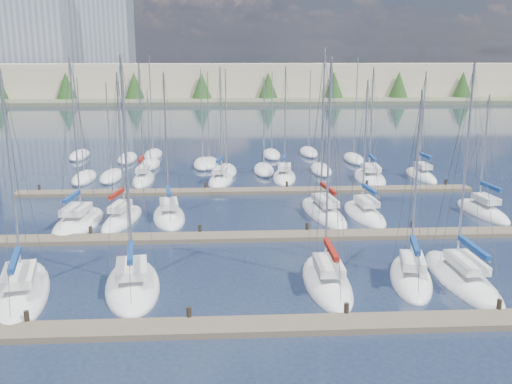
{
  "coord_description": "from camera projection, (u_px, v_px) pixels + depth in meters",
  "views": [
    {
      "loc": [
        -2.11,
        -23.57,
        13.3
      ],
      "look_at": [
        0.0,
        14.0,
        4.0
      ],
      "focal_mm": 40.0,
      "sensor_mm": 36.0,
      "label": 1
    }
  ],
  "objects": [
    {
      "name": "sailboat_o",
      "position": [
        221.0,
        180.0,
        59.68
      ],
      "size": [
        3.39,
        6.85,
        12.56
      ],
      "rotation": [
        0.0,
        0.0,
        -0.16
      ],
      "color": "white",
      "rests_on": "ground"
    },
    {
      "name": "shoreline",
      "position": [
        186.0,
        72.0,
        168.81
      ],
      "size": [
        400.0,
        60.0,
        38.0
      ],
      "color": "#666B51",
      "rests_on": "ground"
    },
    {
      "name": "ground",
      "position": [
        239.0,
        144.0,
        84.3
      ],
      "size": [
        400.0,
        400.0,
        0.0
      ],
      "primitive_type": "plane",
      "color": "#232E46",
      "rests_on": "ground"
    },
    {
      "name": "sailboat_k",
      "position": [
        323.0,
        212.0,
        47.73
      ],
      "size": [
        3.84,
        9.8,
        14.34
      ],
      "rotation": [
        0.0,
        0.0,
        0.13
      ],
      "color": "white",
      "rests_on": "ground"
    },
    {
      "name": "sailboat_l",
      "position": [
        364.0,
        214.0,
        47.33
      ],
      "size": [
        3.2,
        7.9,
        11.84
      ],
      "rotation": [
        0.0,
        0.0,
        0.09
      ],
      "color": "white",
      "rests_on": "ground"
    },
    {
      "name": "sailboat_b",
      "position": [
        21.0,
        292.0,
        32.03
      ],
      "size": [
        5.12,
        10.13,
        13.2
      ],
      "rotation": [
        0.0,
        0.0,
        0.23
      ],
      "color": "white",
      "rests_on": "ground"
    },
    {
      "name": "sailboat_i",
      "position": [
        122.0,
        219.0,
        45.81
      ],
      "size": [
        3.36,
        7.77,
        12.51
      ],
      "rotation": [
        0.0,
        0.0,
        -0.17
      ],
      "color": "white",
      "rests_on": "ground"
    },
    {
      "name": "sailboat_q",
      "position": [
        370.0,
        178.0,
        60.92
      ],
      "size": [
        3.67,
        8.83,
        12.46
      ],
      "rotation": [
        0.0,
        0.0,
        -0.07
      ],
      "color": "white",
      "rests_on": "ground"
    },
    {
      "name": "sailboat_j",
      "position": [
        169.0,
        216.0,
        46.62
      ],
      "size": [
        3.51,
        7.6,
        12.5
      ],
      "rotation": [
        0.0,
        0.0,
        0.13
      ],
      "color": "white",
      "rests_on": "ground"
    },
    {
      "name": "sailboat_r",
      "position": [
        421.0,
        176.0,
        61.89
      ],
      "size": [
        2.43,
        7.27,
        12.02
      ],
      "rotation": [
        0.0,
        0.0,
        0.05
      ],
      "color": "white",
      "rests_on": "ground"
    },
    {
      "name": "dock_near",
      "position": [
        270.0,
        326.0,
        28.06
      ],
      "size": [
        44.0,
        1.93,
        1.1
      ],
      "color": "#6B5E4C",
      "rests_on": "ground"
    },
    {
      "name": "distant_boats",
      "position": [
        206.0,
        163.0,
        68.26
      ],
      "size": [
        36.93,
        20.75,
        13.3
      ],
      "color": "#9EA0A5",
      "rests_on": "ground"
    },
    {
      "name": "dock_mid",
      "position": [
        254.0,
        236.0,
        41.63
      ],
      "size": [
        44.0,
        1.93,
        1.1
      ],
      "color": "#6B5E4C",
      "rests_on": "ground"
    },
    {
      "name": "sailboat_m",
      "position": [
        482.0,
        211.0,
        48.1
      ],
      "size": [
        3.04,
        7.67,
        10.69
      ],
      "rotation": [
        0.0,
        0.0,
        0.1
      ],
      "color": "white",
      "rests_on": "ground"
    },
    {
      "name": "sailboat_d",
      "position": [
        327.0,
        281.0,
        33.43
      ],
      "size": [
        2.66,
        8.46,
        13.8
      ],
      "rotation": [
        0.0,
        0.0,
        -0.0
      ],
      "color": "white",
      "rests_on": "ground"
    },
    {
      "name": "sailboat_n",
      "position": [
        143.0,
        179.0,
        60.09
      ],
      "size": [
        2.15,
        7.11,
        13.03
      ],
      "rotation": [
        0.0,
        0.0,
        0.0
      ],
      "color": "white",
      "rests_on": "ground"
    },
    {
      "name": "sailboat_f",
      "position": [
        461.0,
        278.0,
        33.89
      ],
      "size": [
        2.86,
        9.52,
        13.42
      ],
      "rotation": [
        0.0,
        0.0,
        0.02
      ],
      "color": "white",
      "rests_on": "ground"
    },
    {
      "name": "dock_far",
      "position": [
        247.0,
        191.0,
        55.2
      ],
      "size": [
        44.0,
        1.93,
        1.1
      ],
      "color": "#6B5E4C",
      "rests_on": "ground"
    },
    {
      "name": "sailboat_c",
      "position": [
        133.0,
        285.0,
        32.94
      ],
      "size": [
        4.26,
        8.71,
        13.88
      ],
      "rotation": [
        0.0,
        0.0,
        0.14
      ],
      "color": "white",
      "rests_on": "ground"
    },
    {
      "name": "sailboat_e",
      "position": [
        411.0,
        277.0,
        34.03
      ],
      "size": [
        3.89,
        7.73,
        11.98
      ],
      "rotation": [
        0.0,
        0.0,
        -0.21
      ],
      "color": "white",
      "rests_on": "ground"
    },
    {
      "name": "sailboat_h",
      "position": [
        79.0,
        222.0,
        44.98
      ],
      "size": [
        3.9,
        8.45,
        13.72
      ],
      "rotation": [
        0.0,
        0.0,
        -0.1
      ],
      "color": "white",
      "rests_on": "ground"
    },
    {
      "name": "sailboat_p",
      "position": [
        284.0,
        177.0,
        61.21
      ],
      "size": [
        3.25,
        7.52,
        12.55
      ],
      "rotation": [
        0.0,
        0.0,
        -0.11
      ],
      "color": "white",
      "rests_on": "ground"
    }
  ]
}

